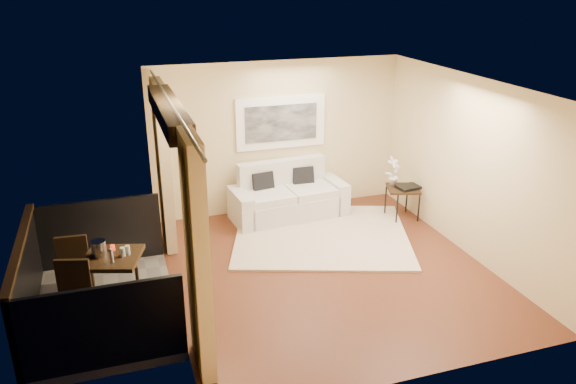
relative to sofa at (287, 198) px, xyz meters
name	(u,v)px	position (x,y,z in m)	size (l,w,h in m)	color
floor	(328,270)	(-0.04, -2.09, -0.34)	(5.00, 5.00, 0.00)	brown
room_shell	(168,111)	(-2.17, -2.09, 2.18)	(5.00, 6.40, 5.00)	white
balcony	(90,296)	(-3.35, -2.09, -0.17)	(1.81, 2.60, 1.17)	#605B56
curtains	(177,202)	(-2.15, -2.09, 0.99)	(0.16, 4.80, 2.64)	tan
artwork	(281,123)	(0.01, 0.37, 1.28)	(1.62, 0.07, 0.92)	white
rug	(321,235)	(0.28, -0.99, -0.32)	(2.81, 2.45, 0.04)	beige
sofa	(287,198)	(0.00, 0.00, 0.00)	(2.08, 1.03, 0.97)	silver
side_table	(403,191)	(1.89, -0.74, 0.18)	(0.67, 0.67, 0.58)	black
tray	(408,187)	(1.95, -0.81, 0.26)	(0.38, 0.28, 0.05)	black
orchid	(393,171)	(1.77, -0.57, 0.50)	(0.28, 0.19, 0.52)	white
bistro_table	(112,262)	(-3.02, -2.27, 0.37)	(0.85, 0.85, 0.80)	black
balcony_chair_far	(75,260)	(-3.50, -1.70, 0.18)	(0.42, 0.43, 0.92)	black
balcony_chair_near	(73,293)	(-3.49, -2.58, 0.20)	(0.49, 0.50, 0.93)	black
ice_bucket	(99,248)	(-3.15, -2.22, 0.55)	(0.18, 0.18, 0.20)	silver
candle	(113,248)	(-3.00, -2.11, 0.49)	(0.06, 0.06, 0.07)	red
vase	(112,255)	(-3.01, -2.44, 0.54)	(0.04, 0.04, 0.18)	silver
glass_a	(123,252)	(-2.88, -2.32, 0.51)	(0.06, 0.06, 0.12)	white
glass_b	(128,250)	(-2.82, -2.29, 0.51)	(0.06, 0.06, 0.12)	silver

